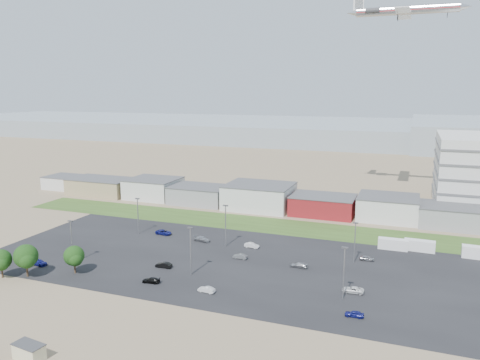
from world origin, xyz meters
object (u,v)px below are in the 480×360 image
at_px(parked_car_3, 151,280).
at_px(parked_car_8, 367,258).
at_px(airliner, 407,10).
at_px(parked_car_4, 164,265).
at_px(parked_car_2, 354,314).
at_px(parked_car_0, 353,290).
at_px(parked_car_9, 164,232).
at_px(parked_car_7, 240,256).
at_px(parked_car_13, 206,289).
at_px(parked_car_11, 252,245).
at_px(box_trailer_a, 393,244).
at_px(portable_shed, 29,352).
at_px(parked_car_12, 299,265).
at_px(parked_car_6, 202,239).
at_px(parked_car_10, 38,262).

height_order(parked_car_3, parked_car_8, parked_car_8).
xyz_separation_m(airliner, parked_car_4, (-46.05, -88.56, -65.90)).
distance_m(parked_car_2, parked_car_3, 41.72).
xyz_separation_m(parked_car_0, parked_car_9, (-54.39, 20.44, 0.04)).
bearing_deg(parked_car_4, parked_car_7, 127.53).
distance_m(parked_car_7, parked_car_13, 20.12).
relative_size(parked_car_3, parked_car_11, 1.00).
height_order(parked_car_2, parked_car_8, parked_car_8).
bearing_deg(box_trailer_a, portable_shed, -125.00).
relative_size(parked_car_0, parked_car_7, 1.22).
height_order(parked_car_0, parked_car_3, parked_car_0).
relative_size(parked_car_4, parked_car_12, 0.96).
xyz_separation_m(box_trailer_a, parked_car_6, (-47.96, -11.20, -0.70)).
height_order(airliner, parked_car_13, airliner).
bearing_deg(parked_car_12, parked_car_8, 126.99).
height_order(parked_car_0, parked_car_6, parked_car_6).
bearing_deg(parked_car_8, parked_car_7, 101.98).
bearing_deg(parked_car_12, portable_shed, -28.30).
bearing_deg(parked_car_8, parked_car_3, 119.36).
relative_size(portable_shed, parked_car_10, 1.11).
distance_m(parked_car_3, parked_car_11, 31.02).
bearing_deg(airliner, parked_car_11, -114.27).
relative_size(parked_car_4, parked_car_13, 1.08).
bearing_deg(parked_car_11, parked_car_6, 94.53).
height_order(parked_car_9, parked_car_13, parked_car_9).
xyz_separation_m(portable_shed, parked_car_8, (43.21, 60.27, -0.67)).
xyz_separation_m(box_trailer_a, parked_car_0, (-6.19, -29.95, -0.76)).
bearing_deg(parked_car_9, parked_car_8, -86.32).
bearing_deg(parked_car_6, parked_car_4, -173.05).
xyz_separation_m(airliner, parked_car_12, (-17.34, -77.70, -65.95)).
relative_size(portable_shed, parked_car_9, 1.06).
relative_size(parked_car_0, parked_car_3, 1.14).
bearing_deg(parked_car_6, airliner, -26.43).
xyz_separation_m(airliner, parked_car_6, (-45.89, -68.43, -65.88)).
xyz_separation_m(parked_car_0, parked_car_7, (-27.68, 10.10, -0.02)).
bearing_deg(parked_car_7, portable_shed, -13.36).
xyz_separation_m(parked_car_6, parked_car_9, (-12.62, 1.69, -0.01)).
relative_size(box_trailer_a, airliner, 0.18).
height_order(parked_car_12, parked_car_13, parked_car_13).
bearing_deg(parked_car_10, parked_car_6, -38.49).
height_order(airliner, parked_car_6, airliner).
bearing_deg(parked_car_2, parked_car_9, -120.26).
xyz_separation_m(parked_car_0, parked_car_10, (-69.79, -10.12, 0.05)).
relative_size(parked_car_2, parked_car_11, 0.88).
distance_m(parked_car_0, parked_car_8, 19.44).
relative_size(portable_shed, parked_car_3, 1.30).
relative_size(parked_car_10, parked_car_11, 1.17).
bearing_deg(parked_car_0, airliner, 174.95).
bearing_deg(parked_car_8, parked_car_13, 130.11).
height_order(portable_shed, parked_car_7, portable_shed).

